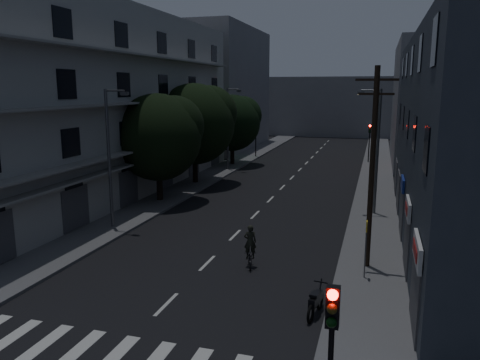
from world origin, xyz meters
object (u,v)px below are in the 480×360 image
Objects in this scene: bus_stop_sign at (366,239)px; cyclist at (250,253)px; motorcycle at (316,303)px; traffic_signal_near at (331,339)px; utility_pole at (372,165)px.

bus_stop_sign is 1.25× the size of cyclist.
motorcycle is at bearing -64.46° from cyclist.
traffic_signal_near is 12.14m from cyclist.
motorcycle is at bearing -108.11° from utility_pole.
utility_pole is (0.51, 12.19, 1.77)m from traffic_signal_near.
cyclist is (-3.56, 3.88, 0.21)m from motorcycle.
utility_pole reaches higher than bus_stop_sign.
traffic_signal_near is at bearing -71.35° from motorcycle.
bus_stop_sign is (0.44, 10.75, -1.21)m from traffic_signal_near.
utility_pole is at bearing 87.59° from traffic_signal_near.
cyclist is at bearing 178.10° from bus_stop_sign.
bus_stop_sign is (-0.07, -1.45, -2.98)m from utility_pole.
motorcycle is 0.92× the size of cyclist.
bus_stop_sign reaches higher than cyclist.
traffic_signal_near reaches higher than motorcycle.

